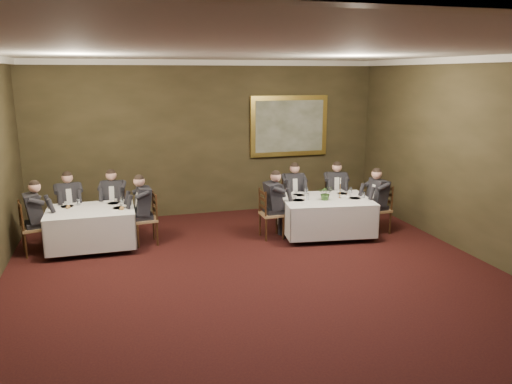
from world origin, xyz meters
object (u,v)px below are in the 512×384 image
diner_main_endleft (272,213)px  diner_sec_endright (145,218)px  chair_main_backright (335,209)px  chair_sec_backright (115,220)px  diner_sec_backleft (70,213)px  diner_main_backleft (293,201)px  diner_sec_backright (114,210)px  diner_main_backright (335,199)px  chair_sec_endleft (34,239)px  chair_main_backleft (293,211)px  table_main (326,214)px  centerpiece (326,192)px  candlestick (340,190)px  chair_sec_endright (147,229)px  chair_main_endleft (271,224)px  chair_sec_backleft (71,224)px  painting (289,126)px  chair_main_endright (378,219)px  diner_sec_endleft (34,227)px  table_second (91,225)px

diner_main_endleft → diner_sec_endright: bearing=-99.2°
chair_main_backright → chair_sec_backright: (-4.69, 0.44, 0.00)m
chair_main_backright → diner_sec_backleft: size_ratio=0.74×
diner_main_backleft → diner_sec_backright: bearing=-0.7°
diner_main_backright → chair_sec_endleft: diner_main_backright is taller
chair_main_backleft → table_main: bearing=114.0°
diner_main_backleft → diner_main_backright: bearing=176.3°
diner_sec_backleft → centerpiece: size_ratio=4.37×
diner_sec_backright → candlestick: (4.39, -1.29, 0.41)m
table_main → diner_main_backleft: bearing=110.2°
centerpiece → candlestick: (0.34, 0.07, 0.00)m
diner_sec_backleft → centerpiece: bearing=155.9°
diner_main_backleft → centerpiece: 1.17m
diner_sec_endright → chair_sec_endright: bearing=-90.0°
chair_main_endleft → chair_sec_backleft: (-3.84, 1.12, 0.00)m
diner_sec_backleft → chair_sec_endright: diner_sec_backleft is taller
diner_main_endleft → diner_sec_backright: bearing=-112.2°
table_main → diner_main_endleft: bearing=172.3°
diner_sec_backleft → painting: (4.95, 1.00, 1.48)m
chair_main_endleft → chair_main_backright: bearing=110.1°
diner_main_backright → table_main: bearing=70.3°
diner_sec_backright → candlestick: size_ratio=3.16×
chair_main_endright → diner_sec_endleft: (-6.62, 0.60, 0.23)m
chair_sec_backright → centerpiece: (4.04, -1.38, 0.63)m
diner_main_backright → chair_sec_endleft: (-6.11, -0.37, -0.23)m
chair_sec_backright → diner_sec_backright: 0.23m
diner_main_backright → diner_sec_endleft: 6.11m
chair_sec_backleft → diner_sec_backright: size_ratio=0.74×
chair_sec_endleft → diner_sec_backleft: bearing=130.4°
candlestick → painting: (-0.29, 2.28, 1.07)m
diner_main_endleft → chair_sec_endright: (-2.42, 0.32, -0.23)m
diner_main_backright → chair_sec_endleft: size_ratio=1.35×
chair_sec_backleft → diner_sec_backright: bearing=170.9°
table_main → diner_main_endleft: size_ratio=1.44×
diner_sec_backleft → candlestick: (5.23, -1.29, 0.41)m
chair_sec_backleft → painting: painting is taller
diner_main_backleft → chair_main_endleft: (-0.76, -0.80, -0.23)m
diner_sec_backleft → chair_sec_endright: (1.43, -0.79, -0.23)m
chair_main_endright → chair_sec_endright: (-4.63, 0.61, 0.00)m
diner_sec_endleft → chair_main_endleft: bearing=71.9°
table_second → diner_sec_backleft: diner_sec_backleft is taller
table_second → chair_sec_endright: bearing=0.3°
diner_main_backleft → diner_main_endleft: bearing=51.1°
diner_sec_endright → table_second: bearing=85.3°
diner_main_backright → chair_sec_backleft: diner_main_backright is taller
chair_main_backright → diner_sec_endright: size_ratio=0.74×
diner_main_backleft → chair_sec_backright: bearing=-0.9°
diner_main_backright → diner_sec_endright: size_ratio=1.00×
chair_sec_endright → candlestick: bearing=-102.3°
chair_sec_backleft → chair_main_endleft: bearing=155.2°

